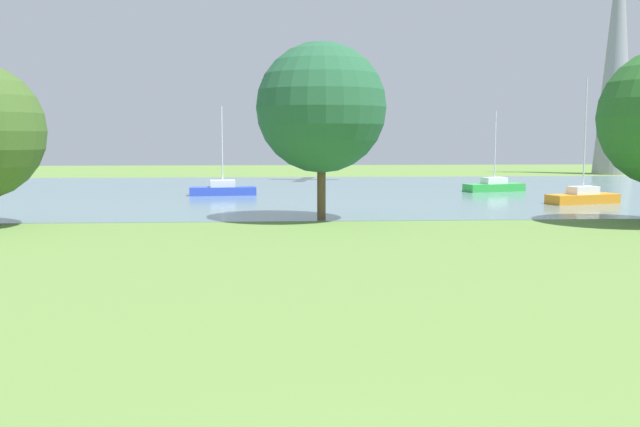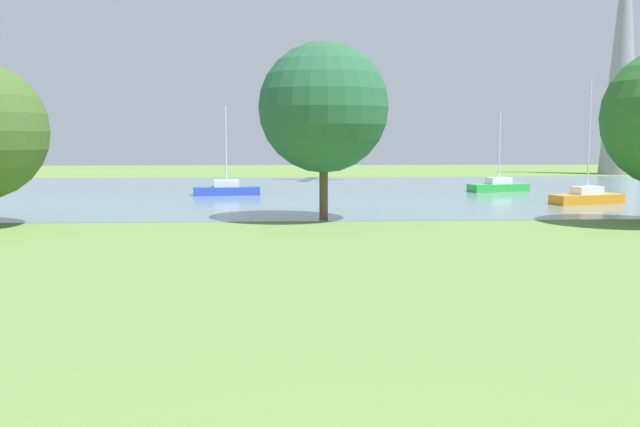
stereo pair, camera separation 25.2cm
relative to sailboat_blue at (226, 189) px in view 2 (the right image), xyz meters
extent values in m
plane|color=olive|center=(5.06, -24.79, -0.46)|extent=(160.00, 160.00, 0.00)
cube|color=slate|center=(5.06, 3.21, -0.45)|extent=(140.00, 40.00, 0.02)
cube|color=blue|center=(0.00, 0.00, -0.14)|extent=(4.94, 2.05, 0.60)
cube|color=white|center=(0.00, 0.00, 0.41)|extent=(1.92, 1.30, 0.50)
cylinder|color=silver|center=(0.00, 0.00, 3.08)|extent=(0.10, 0.10, 5.83)
cube|color=orange|center=(23.50, -8.05, -0.14)|extent=(5.03, 2.88, 0.60)
cube|color=white|center=(23.50, -8.05, 0.41)|extent=(2.05, 1.59, 0.50)
cylinder|color=silver|center=(23.50, -8.05, 3.85)|extent=(0.10, 0.10, 7.37)
cube|color=green|center=(20.89, 2.39, -0.14)|extent=(5.03, 2.84, 0.60)
cube|color=white|center=(20.89, 2.39, 0.41)|extent=(2.04, 1.58, 0.50)
cylinder|color=silver|center=(20.89, 2.39, 2.97)|extent=(0.10, 0.10, 5.60)
cylinder|color=brown|center=(6.21, -16.09, 1.27)|extent=(0.44, 0.44, 3.44)
sphere|color=#255C3B|center=(6.21, -16.09, 5.32)|extent=(6.66, 6.66, 6.66)
cone|color=gray|center=(42.11, 27.46, 13.63)|extent=(4.40, 4.40, 28.18)
camera|label=1|loc=(3.84, -53.70, 3.88)|focal=41.16mm
camera|label=2|loc=(4.10, -53.71, 3.88)|focal=41.16mm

